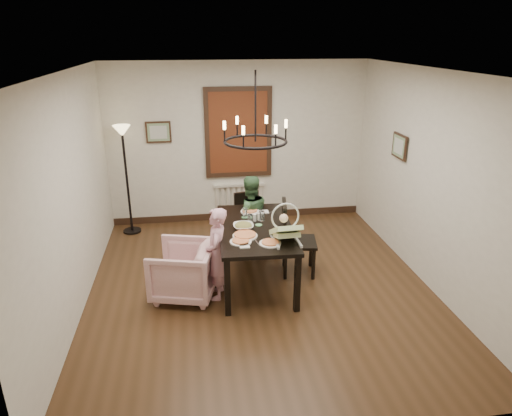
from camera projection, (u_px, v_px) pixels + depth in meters
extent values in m
cube|color=#462C18|center=(260.00, 287.00, 6.15)|extent=(4.50, 5.00, 0.01)
cube|color=white|center=(261.00, 71.00, 5.15)|extent=(4.50, 5.00, 0.01)
cube|color=beige|center=(238.00, 144.00, 7.96)|extent=(4.50, 0.01, 2.80)
cube|color=beige|center=(71.00, 197.00, 5.34)|extent=(0.01, 5.00, 2.80)
cube|color=beige|center=(430.00, 180.00, 5.96)|extent=(0.01, 5.00, 2.80)
cube|color=black|center=(256.00, 229.00, 6.05)|extent=(1.03, 1.75, 0.05)
cube|color=black|center=(227.00, 288.00, 5.41)|extent=(0.07, 0.07, 0.75)
cube|color=black|center=(222.00, 233.00, 6.89)|extent=(0.07, 0.07, 0.75)
cube|color=black|center=(297.00, 284.00, 5.49)|extent=(0.07, 0.07, 0.75)
cube|color=black|center=(277.00, 231.00, 6.97)|extent=(0.07, 0.07, 0.75)
imported|color=beige|center=(183.00, 271.00, 5.84)|extent=(0.95, 0.94, 0.71)
imported|color=#D495A6|center=(217.00, 261.00, 5.76)|extent=(0.30, 0.40, 1.01)
imported|color=#3B613A|center=(249.00, 224.00, 6.83)|extent=(0.58, 0.48, 1.06)
imported|color=white|center=(243.00, 226.00, 5.96)|extent=(0.32, 0.32, 0.08)
cylinder|color=tan|center=(245.00, 235.00, 5.73)|extent=(0.31, 0.31, 0.04)
cylinder|color=silver|center=(250.00, 219.00, 6.09)|extent=(0.07, 0.07, 0.14)
cube|color=#5D1E12|center=(238.00, 133.00, 7.85)|extent=(1.00, 0.03, 1.40)
cube|color=black|center=(158.00, 132.00, 7.66)|extent=(0.42, 0.03, 0.36)
cube|color=black|center=(399.00, 146.00, 6.70)|extent=(0.03, 0.42, 0.36)
torus|color=black|center=(255.00, 141.00, 5.63)|extent=(0.80, 0.80, 0.04)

